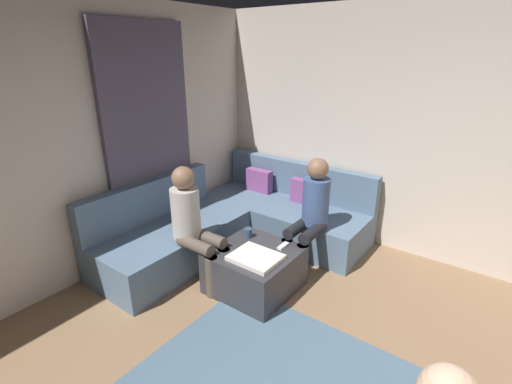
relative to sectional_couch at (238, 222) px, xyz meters
The scene contains 10 objects.
wall_back 2.57m from the sectional_couch, 27.05° to the left, with size 6.00×0.12×2.70m, color beige.
wall_left 2.33m from the sectional_couch, 114.60° to the right, with size 0.12×6.00×2.70m, color beige.
curtain_panel 1.36m from the sectional_couch, 142.74° to the right, with size 0.06×1.10×2.50m, color #595166.
sectional_couch is the anchor object (origin of this frame).
ottoman 0.94m from the sectional_couch, 40.93° to the right, with size 0.76×0.76×0.42m, color #333338.
folded_blanket 1.10m from the sectional_couch, 42.25° to the right, with size 0.44×0.36×0.04m, color white.
coffee_mug 0.68m from the sectional_couch, 41.64° to the right, with size 0.08×0.08×0.10m, color #334C72.
game_remote 0.98m from the sectional_couch, 23.84° to the right, with size 0.05×0.15×0.02m, color white.
person_on_couch_back 1.01m from the sectional_couch, ahead, with size 0.30×0.60×1.20m.
person_on_couch_side 0.95m from the sectional_couch, 80.22° to the right, with size 0.60×0.30×1.20m.
Camera 1 is at (0.47, -1.20, 2.21)m, focal length 25.89 mm.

